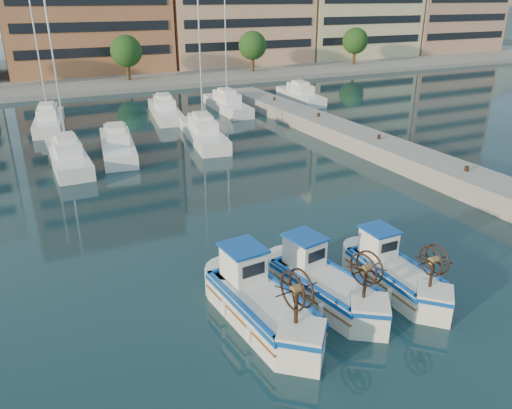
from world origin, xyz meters
name	(u,v)px	position (x,y,z in m)	size (l,w,h in m)	color
ground	(342,292)	(0.00, 0.00, 0.00)	(300.00, 300.00, 0.00)	#193A41
quay	(439,171)	(13.00, 8.00, 0.60)	(3.00, 60.00, 1.20)	gray
hill_east	(495,30)	(140.00, 110.00, 0.00)	(160.00, 160.00, 50.00)	slate
yacht_marina	(111,130)	(-3.44, 27.76, 0.53)	(40.95, 21.35, 11.50)	white
fishing_boat_a	(260,301)	(-3.76, -0.28, 0.86)	(2.44, 5.10, 3.13)	silver
fishing_boat_b	(323,282)	(-1.04, -0.14, 0.80)	(2.66, 4.78, 2.90)	silver
fishing_boat_c	(393,271)	(1.93, -0.62, 0.76)	(1.81, 4.40, 2.74)	silver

